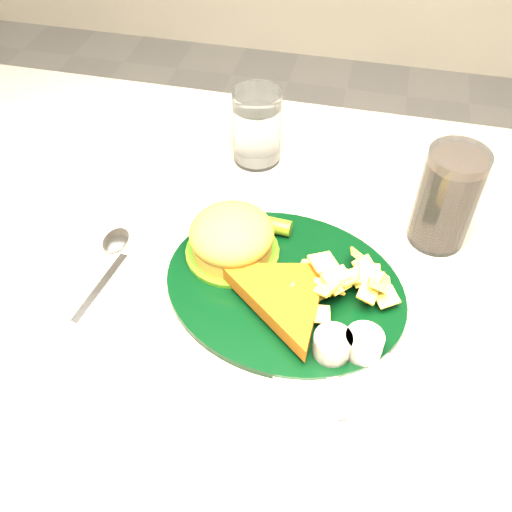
{
  "coord_description": "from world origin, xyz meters",
  "views": [
    {
      "loc": [
        0.12,
        -0.43,
        1.27
      ],
      "look_at": [
        0.02,
        -0.0,
        0.8
      ],
      "focal_mm": 40.0,
      "sensor_mm": 36.0,
      "label": 1
    }
  ],
  "objects_px": {
    "table": "(245,425)",
    "cola_glass": "(447,198)",
    "water_glass": "(257,127)",
    "dinner_plate": "(285,271)",
    "fork_napkin": "(328,350)"
  },
  "relations": [
    {
      "from": "table",
      "to": "dinner_plate",
      "type": "distance_m",
      "value": 0.41
    },
    {
      "from": "cola_glass",
      "to": "dinner_plate",
      "type": "bearing_deg",
      "value": -142.84
    },
    {
      "from": "dinner_plate",
      "to": "fork_napkin",
      "type": "height_order",
      "value": "dinner_plate"
    },
    {
      "from": "fork_napkin",
      "to": "dinner_plate",
      "type": "bearing_deg",
      "value": 106.58
    },
    {
      "from": "dinner_plate",
      "to": "water_glass",
      "type": "distance_m",
      "value": 0.26
    },
    {
      "from": "table",
      "to": "water_glass",
      "type": "xyz_separation_m",
      "value": [
        -0.04,
        0.24,
        0.43
      ]
    },
    {
      "from": "fork_napkin",
      "to": "water_glass",
      "type": "bearing_deg",
      "value": 92.95
    },
    {
      "from": "cola_glass",
      "to": "fork_napkin",
      "type": "xyz_separation_m",
      "value": [
        -0.11,
        -0.21,
        -0.06
      ]
    },
    {
      "from": "table",
      "to": "water_glass",
      "type": "bearing_deg",
      "value": 98.5
    },
    {
      "from": "table",
      "to": "fork_napkin",
      "type": "xyz_separation_m",
      "value": [
        0.12,
        -0.08,
        0.38
      ]
    },
    {
      "from": "cola_glass",
      "to": "fork_napkin",
      "type": "relative_size",
      "value": 0.73
    },
    {
      "from": "table",
      "to": "cola_glass",
      "type": "xyz_separation_m",
      "value": [
        0.22,
        0.13,
        0.44
      ]
    },
    {
      "from": "dinner_plate",
      "to": "cola_glass",
      "type": "height_order",
      "value": "cola_glass"
    },
    {
      "from": "dinner_plate",
      "to": "water_glass",
      "type": "relative_size",
      "value": 2.64
    },
    {
      "from": "table",
      "to": "cola_glass",
      "type": "relative_size",
      "value": 9.12
    }
  ]
}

